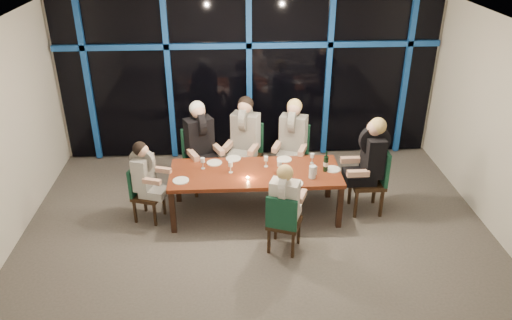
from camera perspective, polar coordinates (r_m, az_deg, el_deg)
The scene contains 29 objects.
room at distance 6.33m, azimuth 0.30°, elevation 5.40°, with size 7.04×7.00×3.02m.
window_wall at distance 9.25m, azimuth -0.73°, elevation 9.37°, with size 6.86×0.43×2.94m.
dining_table at distance 7.63m, azimuth -0.08°, elevation -1.78°, with size 2.60×1.00×0.75m.
chair_far_left at distance 8.48m, azimuth -6.52°, elevation 0.54°, with size 0.66×0.66×1.08m.
chair_far_mid at distance 8.60m, azimuth -1.06°, elevation 1.15°, with size 0.65×0.65×1.08m.
chair_far_right at distance 8.60m, azimuth 4.28°, elevation 0.99°, with size 0.63×0.63×1.06m.
chair_end_left at distance 7.81m, azimuth -12.77°, elevation -3.36°, with size 0.52×0.52×0.89m.
chair_end_right at distance 7.97m, azimuth 13.29°, elevation -1.86°, with size 0.51×0.51×1.08m.
chair_near_mid at distance 6.88m, azimuth 3.11°, elevation -6.94°, with size 0.56×0.56×0.93m.
diner_far_left at distance 8.22m, azimuth -6.43°, elevation 2.94°, with size 0.68×0.74×1.05m.
diner_far_mid at distance 8.34m, azimuth -1.29°, elevation 3.52°, with size 0.66×0.74×1.06m.
diner_far_right at distance 8.34m, azimuth 4.24°, elevation 3.31°, with size 0.64×0.73×1.03m.
diner_end_left at distance 7.60m, azimuth -12.54°, elevation -1.13°, with size 0.61×0.53×0.87m.
diner_end_right at distance 7.75m, azimuth 12.97°, elevation 0.88°, with size 0.67×0.54×1.05m.
diner_near_mid at distance 6.75m, azimuth 3.37°, elevation -3.98°, with size 0.57×0.64×0.90m.
plate_far_left at distance 7.86m, azimuth -4.78°, elevation -0.32°, with size 0.24×0.24×0.01m, color white.
plate_far_mid at distance 7.98m, azimuth -2.60°, elevation 0.17°, with size 0.24×0.24×0.01m, color white.
plate_far_right at distance 7.96m, azimuth 3.24°, elevation 0.08°, with size 0.24×0.24×0.01m, color white.
plate_end_left at distance 7.42m, azimuth -8.58°, elevation -2.34°, with size 0.24×0.24×0.01m, color white.
plate_end_right at distance 7.74m, azimuth 8.75°, elevation -1.05°, with size 0.24×0.24×0.01m, color white.
plate_near_mid at distance 7.29m, azimuth 4.47°, elevation -2.67°, with size 0.24×0.24×0.01m, color white.
wine_bottle at distance 7.63m, azimuth 7.98°, elevation -0.40°, with size 0.08×0.08×0.33m.
water_pitcher at distance 7.43m, azimuth 6.48°, elevation -1.36°, with size 0.12×0.11×0.19m.
tea_light at distance 7.40m, azimuth -0.94°, elevation -2.04°, with size 0.04×0.04×0.03m, color #FFAD4C.
wine_glass_a at distance 7.52m, azimuth -2.93°, elevation -0.56°, with size 0.07×0.07×0.18m.
wine_glass_b at distance 7.69m, azimuth 1.15°, elevation 0.08°, with size 0.07×0.07×0.17m.
wine_glass_c at distance 7.51m, azimuth 2.71°, elevation -0.50°, with size 0.07×0.07×0.19m.
wine_glass_d at distance 7.67m, azimuth -6.12°, elevation -0.10°, with size 0.07×0.07×0.18m.
wine_glass_e at distance 7.84m, azimuth 6.45°, elevation 0.43°, with size 0.06×0.06×0.16m.
Camera 1 is at (-0.35, -5.87, 4.36)m, focal length 35.00 mm.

